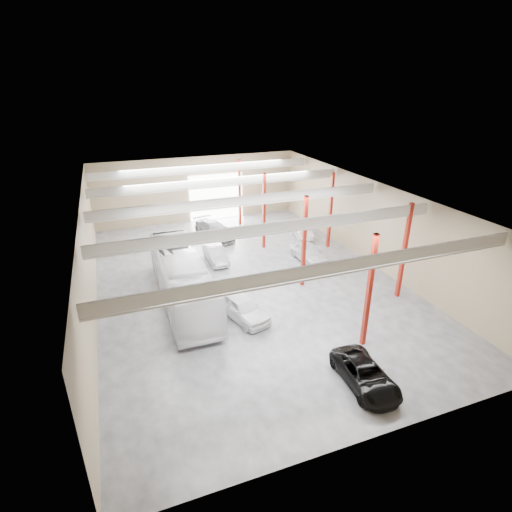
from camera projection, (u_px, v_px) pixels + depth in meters
depot_shell at (246, 219)px, 29.58m from camera, size 22.12×32.12×7.06m
coach_bus at (182, 278)px, 27.81m from camera, size 3.03×12.50×3.48m
black_sedan at (365, 375)px, 20.34m from camera, size 2.35×4.64×1.26m
car_row_a at (242, 307)px, 26.08m from camera, size 3.10×4.87×1.55m
car_row_b at (215, 254)px, 34.31m from camera, size 1.45×4.06×1.34m
car_row_c at (214, 230)px, 39.42m from camera, size 3.42×5.85×1.59m
car_right_near at (302, 231)px, 39.49m from camera, size 2.29×4.39×1.38m
car_right_far at (309, 253)px, 34.37m from camera, size 1.93×4.51×1.52m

